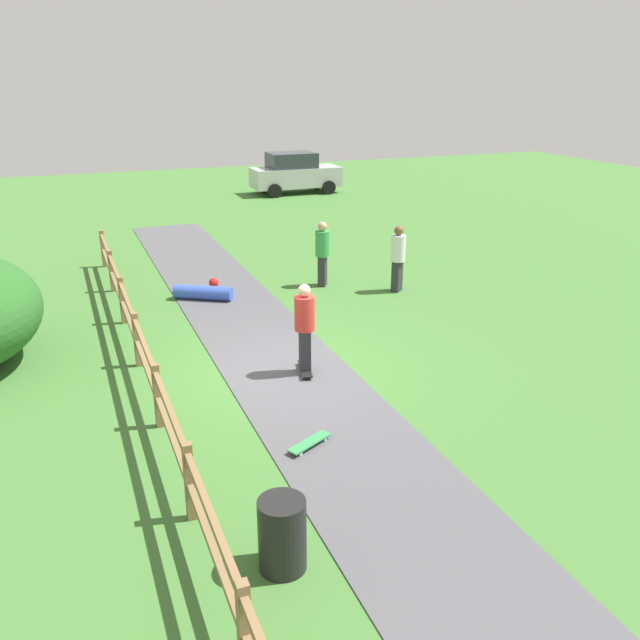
% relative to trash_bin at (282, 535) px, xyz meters
% --- Properties ---
extents(ground_plane, '(60.00, 60.00, 0.00)m').
position_rel_trash_bin_xyz_m(ground_plane, '(1.80, 5.15, -0.45)').
color(ground_plane, '#427533').
extents(asphalt_path, '(2.40, 28.00, 0.02)m').
position_rel_trash_bin_xyz_m(asphalt_path, '(1.80, 5.15, -0.44)').
color(asphalt_path, '#515156').
rests_on(asphalt_path, ground_plane).
extents(wooden_fence, '(0.12, 18.12, 1.10)m').
position_rel_trash_bin_xyz_m(wooden_fence, '(-0.80, 5.15, 0.22)').
color(wooden_fence, olive).
rests_on(wooden_fence, ground_plane).
extents(trash_bin, '(0.56, 0.56, 0.90)m').
position_rel_trash_bin_xyz_m(trash_bin, '(0.00, 0.00, 0.00)').
color(trash_bin, black).
rests_on(trash_bin, ground_plane).
extents(skater_riding, '(0.46, 0.82, 1.76)m').
position_rel_trash_bin_xyz_m(skater_riding, '(2.11, 4.90, 0.55)').
color(skater_riding, black).
rests_on(skater_riding, asphalt_path).
extents(skater_fallen, '(1.46, 1.41, 0.36)m').
position_rel_trash_bin_xyz_m(skater_fallen, '(1.29, 10.03, -0.25)').
color(skater_fallen, blue).
rests_on(skater_fallen, asphalt_path).
extents(skateboard_loose, '(0.80, 0.54, 0.08)m').
position_rel_trash_bin_xyz_m(skateboard_loose, '(1.22, 2.34, -0.36)').
color(skateboard_loose, '#338C4C').
rests_on(skateboard_loose, asphalt_path).
extents(bystander_white, '(0.53, 0.53, 1.75)m').
position_rel_trash_bin_xyz_m(bystander_white, '(6.17, 8.83, 0.51)').
color(bystander_white, '#2D2D33').
rests_on(bystander_white, ground_plane).
extents(bystander_green, '(0.53, 0.53, 1.75)m').
position_rel_trash_bin_xyz_m(bystander_green, '(4.53, 10.01, 0.52)').
color(bystander_green, '#2D2D33').
rests_on(bystander_green, ground_plane).
extents(parked_car_silver, '(4.22, 2.03, 1.92)m').
position_rel_trash_bin_xyz_m(parked_car_silver, '(8.88, 24.35, 0.51)').
color(parked_car_silver, '#B7B7BC').
rests_on(parked_car_silver, ground_plane).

